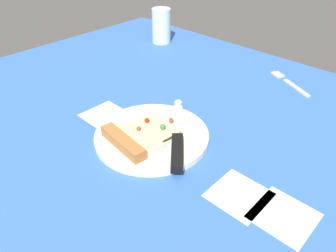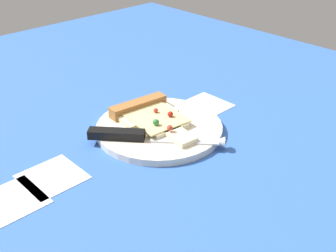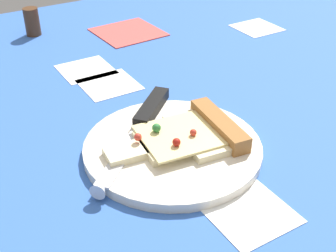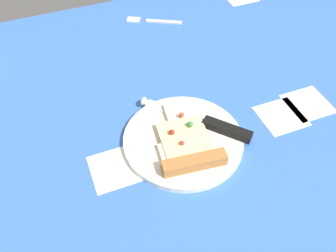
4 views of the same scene
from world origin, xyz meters
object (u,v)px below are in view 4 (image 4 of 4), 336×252
pizza_slice (187,145)px  fork (151,20)px  knife (206,122)px  plate (183,140)px

pizza_slice → fork: (9.03, 45.86, -1.69)cm
pizza_slice → fork: pizza_slice is taller
pizza_slice → fork: size_ratio=1.27×
pizza_slice → knife: bearing=42.5°
fork → pizza_slice: bearing=-163.0°
plate → fork: (8.74, 43.29, -0.25)cm
pizza_slice → knife: pizza_slice is taller
fork → knife: bearing=-156.2°
plate → knife: bearing=16.9°
knife → fork: 41.74cm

